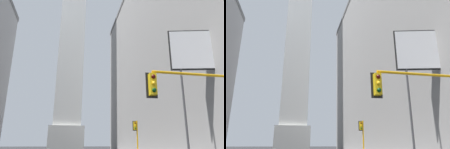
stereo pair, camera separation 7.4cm
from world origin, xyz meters
TOP-DOWN VIEW (x-y plane):
  - building_right at (25.96, 34.56)m, footprint 27.44×58.78m
  - obelisk at (0.00, 55.42)m, footprint 8.11×8.11m
  - traffic_light_near_right at (7.65, 9.41)m, footprint 5.67×0.51m
  - traffic_light_mid_right at (9.61, 29.38)m, footprint 0.77×0.50m
  - billboard_sign at (11.25, 15.44)m, footprint 4.95×1.36m

SIDE VIEW (x-z plane):
  - traffic_light_mid_right at x=9.61m, z-range 0.78..5.66m
  - traffic_light_near_right at x=7.65m, z-range 1.42..6.73m
  - billboard_sign at x=11.25m, z-range 3.47..15.05m
  - building_right at x=25.96m, z-range 0.01..37.33m
  - obelisk at x=0.00m, z-range -1.45..73.89m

